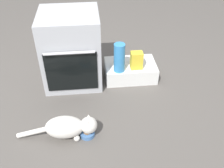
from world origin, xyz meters
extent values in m
plane|color=#56514C|center=(0.00, 0.00, 0.00)|extent=(8.00, 8.00, 0.00)
cube|color=#B7BABF|center=(-0.09, 0.43, 0.37)|extent=(0.57, 0.54, 0.74)
cube|color=black|center=(-0.09, 0.15, 0.28)|extent=(0.48, 0.01, 0.41)
cylinder|color=silver|center=(-0.09, 0.12, 0.50)|extent=(0.45, 0.02, 0.02)
cube|color=white|center=(0.51, 0.40, 0.08)|extent=(0.54, 0.35, 0.17)
cylinder|color=#4C7AB7|center=(0.03, -0.39, 0.02)|extent=(0.12, 0.12, 0.04)
sphere|color=brown|center=(0.03, -0.39, 0.03)|extent=(0.07, 0.07, 0.07)
ellipsoid|color=silver|center=(-0.15, -0.38, 0.11)|extent=(0.33, 0.20, 0.19)
sphere|color=silver|center=(0.04, -0.39, 0.12)|extent=(0.14, 0.14, 0.14)
cone|color=silver|center=(0.04, -0.35, 0.17)|extent=(0.05, 0.05, 0.06)
cone|color=silver|center=(0.04, -0.43, 0.17)|extent=(0.05, 0.05, 0.06)
cylinder|color=silver|center=(-0.42, -0.36, 0.06)|extent=(0.27, 0.06, 0.11)
sphere|color=silver|center=(-0.06, -0.33, 0.03)|extent=(0.05, 0.05, 0.05)
sphere|color=silver|center=(-0.06, -0.43, 0.03)|extent=(0.05, 0.05, 0.05)
cube|color=yellow|center=(0.56, 0.33, 0.26)|extent=(0.12, 0.09, 0.18)
cylinder|color=#388CD1|center=(0.38, 0.30, 0.32)|extent=(0.11, 0.11, 0.30)
camera|label=1|loc=(0.08, -1.83, 1.66)|focal=41.03mm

